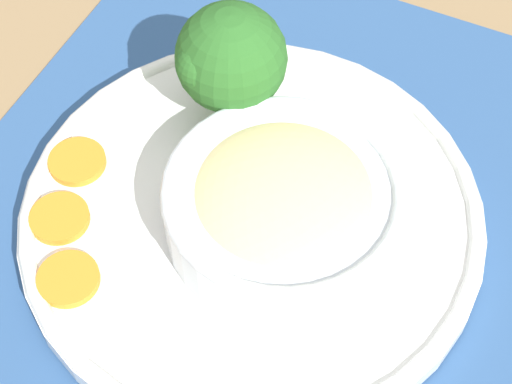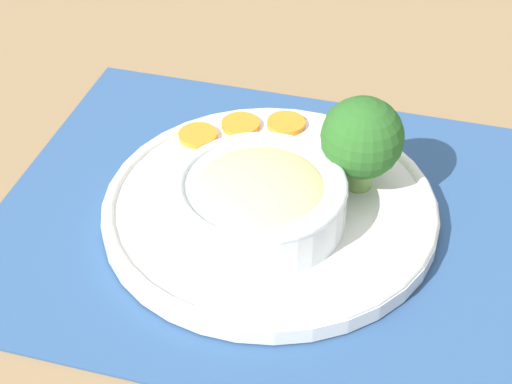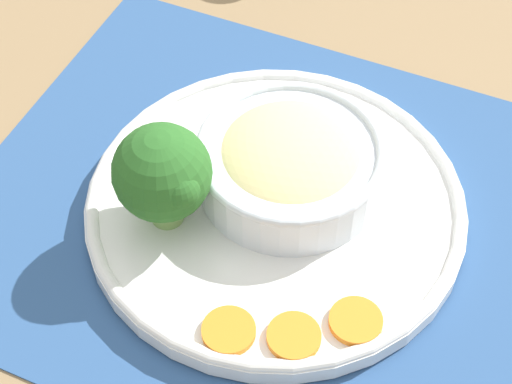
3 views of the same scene
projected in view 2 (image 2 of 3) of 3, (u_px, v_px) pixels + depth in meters
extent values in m
plane|color=#8C704C|center=(270.00, 220.00, 0.81)|extent=(4.00, 4.00, 0.00)
cube|color=#2D5184|center=(270.00, 218.00, 0.81)|extent=(0.56, 0.48, 0.00)
cylinder|color=white|center=(270.00, 211.00, 0.80)|extent=(0.31, 0.31, 0.02)
torus|color=white|center=(270.00, 204.00, 0.80)|extent=(0.31, 0.31, 0.01)
cylinder|color=silver|center=(259.00, 202.00, 0.77)|extent=(0.15, 0.15, 0.04)
torus|color=silver|center=(259.00, 184.00, 0.76)|extent=(0.16, 0.16, 0.01)
ellipsoid|color=beige|center=(259.00, 193.00, 0.76)|extent=(0.13, 0.13, 0.05)
cylinder|color=#759E51|center=(359.00, 174.00, 0.81)|extent=(0.03, 0.03, 0.03)
sphere|color=#286023|center=(362.00, 138.00, 0.79)|extent=(0.08, 0.08, 0.08)
sphere|color=#286023|center=(344.00, 122.00, 0.79)|extent=(0.03, 0.03, 0.03)
sphere|color=#286023|center=(381.00, 143.00, 0.77)|extent=(0.03, 0.03, 0.03)
cylinder|color=orange|center=(286.00, 123.00, 0.89)|extent=(0.04, 0.04, 0.01)
cylinder|color=orange|center=(241.00, 125.00, 0.89)|extent=(0.04, 0.04, 0.01)
cylinder|color=orange|center=(198.00, 135.00, 0.88)|extent=(0.04, 0.04, 0.01)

